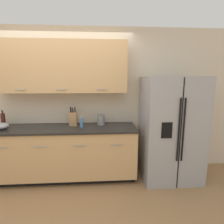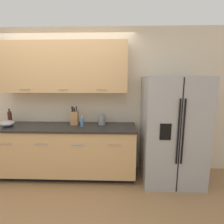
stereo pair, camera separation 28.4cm
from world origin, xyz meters
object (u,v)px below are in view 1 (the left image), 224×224
at_px(knife_block, 73,119).
at_px(mixing_bowl, 1,126).
at_px(refrigerator, 170,129).
at_px(wine_bottle, 3,119).
at_px(steel_canister, 101,120).
at_px(soap_dispenser, 82,122).

xyz_separation_m(knife_block, mixing_bowl, (-1.12, -0.16, -0.07)).
distance_m(refrigerator, mixing_bowl, 2.78).
distance_m(wine_bottle, mixing_bowl, 0.20).
relative_size(knife_block, steel_canister, 1.68).
height_order(wine_bottle, mixing_bowl, wine_bottle).
bearing_deg(mixing_bowl, knife_block, 7.98).
bearing_deg(wine_bottle, mixing_bowl, -72.33).
relative_size(refrigerator, mixing_bowl, 7.81).
bearing_deg(refrigerator, soap_dispenser, 177.99).
relative_size(steel_canister, mixing_bowl, 0.87).
bearing_deg(mixing_bowl, wine_bottle, 107.67).
bearing_deg(knife_block, soap_dispenser, -38.35).
relative_size(soap_dispenser, mixing_bowl, 0.88).
bearing_deg(soap_dispenser, knife_block, 141.65).
height_order(refrigerator, steel_canister, refrigerator).
height_order(knife_block, wine_bottle, knife_block).
height_order(soap_dispenser, mixing_bowl, soap_dispenser).
relative_size(wine_bottle, steel_canister, 1.42).
height_order(soap_dispenser, steel_canister, soap_dispenser).
bearing_deg(soap_dispenser, wine_bottle, 173.89).
xyz_separation_m(refrigerator, knife_block, (-1.66, 0.18, 0.16)).
bearing_deg(soap_dispenser, refrigerator, -2.01).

